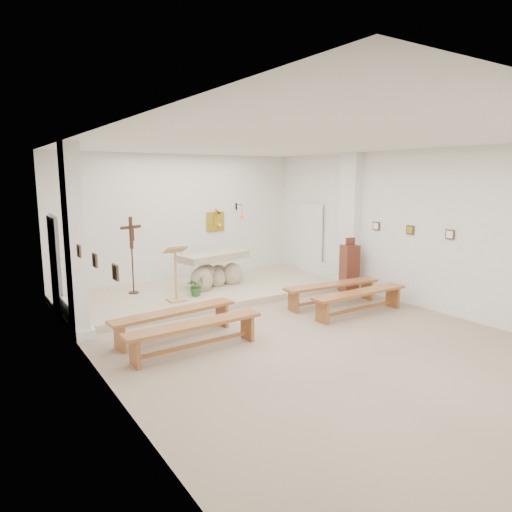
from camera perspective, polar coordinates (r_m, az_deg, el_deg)
ground at (r=8.70m, az=4.65°, el=-9.65°), size 7.00×10.00×0.00m
wall_left at (r=6.73m, az=-19.27°, el=-0.53°), size 0.02×10.00×3.50m
wall_right at (r=10.77m, az=19.62°, el=3.16°), size 0.02×10.00×3.50m
wall_back at (r=12.56m, az=-9.40°, el=4.48°), size 7.00×0.02×3.50m
ceiling at (r=8.22m, az=5.00°, el=13.94°), size 7.00×10.00×0.02m
sanctuary_platform at (r=11.51m, az=-6.14°, el=-4.40°), size 6.98×3.00×0.15m
pilaster_left at (r=8.69m, az=-21.76°, el=1.55°), size 0.26×0.55×3.50m
pilaster_right at (r=11.99m, az=11.64°, el=4.16°), size 0.26×0.55×3.50m
gold_wall_relief at (r=13.00m, az=-5.09°, el=4.31°), size 0.55×0.04×0.55m
sanctuary_lamp at (r=13.12m, az=-1.87°, el=5.09°), size 0.11×0.36×0.44m
station_frame_left_front at (r=5.98m, az=-17.18°, el=-1.96°), size 0.03×0.20×0.20m
station_frame_left_mid at (r=6.94m, az=-19.50°, el=-0.51°), size 0.03×0.20×0.20m
station_frame_left_rear at (r=7.90m, az=-21.26°, el=0.59°), size 0.03×0.20×0.20m
station_frame_right_front at (r=10.30m, az=23.08°, el=2.49°), size 0.03×0.20×0.20m
station_frame_right_mid at (r=10.88m, az=18.71°, el=3.12°), size 0.03×0.20×0.20m
station_frame_right_rear at (r=11.52m, az=14.80°, el=3.66°), size 0.03×0.20×0.20m
radiator_left at (r=9.66m, az=-22.40°, el=-6.71°), size 0.10×0.85×0.52m
radiator_right at (r=12.76m, az=9.39°, el=-2.17°), size 0.10×0.85×0.52m
altar at (r=11.66m, az=-5.28°, el=-2.02°), size 1.91×1.04×0.93m
lectern at (r=10.31m, az=-9.97°, el=-2.12°), size 0.47×0.40×1.29m
crucifix_stand at (r=11.13m, az=-15.25°, el=0.78°), size 0.54×0.24×1.84m
potted_plant at (r=10.78m, az=-7.53°, el=-3.72°), size 0.55×0.53×0.47m
donation_pedestal at (r=11.75m, az=11.58°, el=-1.53°), size 0.45×0.45×1.40m
bench_left_front at (r=8.50m, az=-10.15°, el=-7.52°), size 2.45×0.63×0.51m
bench_right_front at (r=10.55m, az=9.49°, el=-4.08°), size 2.45×0.58×0.51m
bench_left_second at (r=7.75m, az=-7.61°, el=-9.17°), size 2.44×0.46×0.51m
bench_right_second at (r=9.95m, az=12.86°, el=-5.03°), size 2.43×0.39×0.51m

